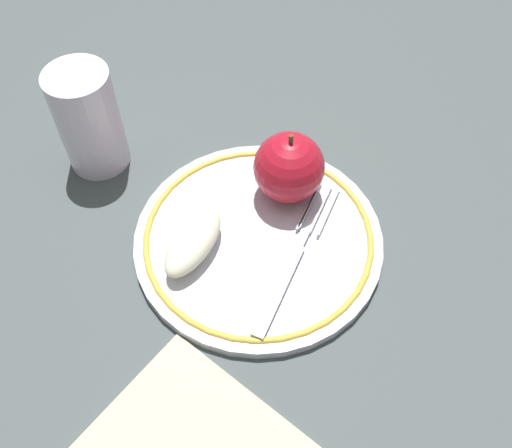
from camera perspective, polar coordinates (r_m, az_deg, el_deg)
The scene contains 6 objects.
ground_plane at distance 0.53m, azimuth 0.98°, elevation -2.54°, with size 2.00×2.00×0.00m, color #454D4F.
plate at distance 0.53m, azimuth -0.00°, elevation -1.68°, with size 0.23×0.23×0.01m.
apple_red_whole at distance 0.53m, azimuth 3.31°, elevation 5.68°, with size 0.07×0.07×0.08m.
apple_slice_front at distance 0.51m, azimuth -6.30°, elevation -1.91°, with size 0.08×0.03×0.02m, color silver.
fork at distance 0.51m, azimuth 3.72°, elevation -3.39°, with size 0.17×0.08×0.00m.
drinking_glass at distance 0.58m, azimuth -16.38°, elevation 9.93°, with size 0.06×0.06×0.11m, color silver.
Camera 1 is at (-0.21, -0.20, 0.44)m, focal length 40.00 mm.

